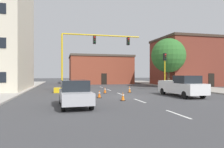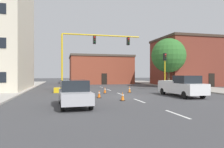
% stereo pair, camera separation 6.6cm
% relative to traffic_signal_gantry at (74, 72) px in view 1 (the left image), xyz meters
% --- Properties ---
extents(ground_plane, '(160.00, 160.00, 0.00)m').
position_rel_traffic_signal_gantry_xyz_m(ground_plane, '(4.64, -5.75, -2.32)').
color(ground_plane, '#424244').
extents(sidewalk_left, '(6.00, 56.00, 0.14)m').
position_rel_traffic_signal_gantry_xyz_m(sidewalk_left, '(-8.43, 2.25, -2.25)').
color(sidewalk_left, '#B2ADA3').
rests_on(sidewalk_left, ground_plane).
extents(sidewalk_right, '(6.00, 56.00, 0.14)m').
position_rel_traffic_signal_gantry_xyz_m(sidewalk_right, '(17.72, 2.25, -2.25)').
color(sidewalk_right, '#9E998E').
rests_on(sidewalk_right, ground_plane).
extents(lane_stripe_seg_1, '(0.16, 2.40, 0.01)m').
position_rel_traffic_signal_gantry_xyz_m(lane_stripe_seg_1, '(4.64, -14.25, -2.31)').
color(lane_stripe_seg_1, silver).
rests_on(lane_stripe_seg_1, ground_plane).
extents(lane_stripe_seg_2, '(0.16, 2.40, 0.01)m').
position_rel_traffic_signal_gantry_xyz_m(lane_stripe_seg_2, '(4.64, -8.75, -2.31)').
color(lane_stripe_seg_2, silver).
rests_on(lane_stripe_seg_2, ground_plane).
extents(lane_stripe_seg_3, '(0.16, 2.40, 0.01)m').
position_rel_traffic_signal_gantry_xyz_m(lane_stripe_seg_3, '(4.64, -3.25, -2.31)').
color(lane_stripe_seg_3, silver).
rests_on(lane_stripe_seg_3, ground_plane).
extents(lane_stripe_seg_4, '(0.16, 2.40, 0.01)m').
position_rel_traffic_signal_gantry_xyz_m(lane_stripe_seg_4, '(4.64, 2.25, -2.31)').
color(lane_stripe_seg_4, silver).
rests_on(lane_stripe_seg_4, ground_plane).
extents(lane_stripe_seg_5, '(0.16, 2.40, 0.01)m').
position_rel_traffic_signal_gantry_xyz_m(lane_stripe_seg_5, '(4.64, 7.75, -2.31)').
color(lane_stripe_seg_5, silver).
rests_on(lane_stripe_seg_5, ground_plane).
extents(building_brick_center, '(13.18, 10.02, 6.03)m').
position_rel_traffic_signal_gantry_xyz_m(building_brick_center, '(6.68, 20.30, 0.71)').
color(building_brick_center, brown).
rests_on(building_brick_center, ground_plane).
extents(building_row_right, '(13.49, 9.64, 8.56)m').
position_rel_traffic_signal_gantry_xyz_m(building_row_right, '(22.20, 8.90, 1.97)').
color(building_row_right, brown).
rests_on(building_row_right, ground_plane).
extents(traffic_signal_gantry, '(10.28, 1.20, 6.83)m').
position_rel_traffic_signal_gantry_xyz_m(traffic_signal_gantry, '(0.00, 0.00, 0.00)').
color(traffic_signal_gantry, yellow).
rests_on(traffic_signal_gantry, ground_plane).
extents(traffic_light_pole_right, '(0.32, 0.47, 4.80)m').
position_rel_traffic_signal_gantry_xyz_m(traffic_light_pole_right, '(11.50, -0.19, 1.21)').
color(traffic_light_pole_right, yellow).
rests_on(traffic_light_pole_right, ground_plane).
extents(tree_right_mid, '(5.33, 5.33, 7.67)m').
position_rel_traffic_signal_gantry_xyz_m(tree_right_mid, '(14.76, 4.75, 2.68)').
color(tree_right_mid, brown).
rests_on(tree_right_mid, ground_plane).
extents(pickup_truck_white, '(2.16, 5.46, 1.99)m').
position_rel_traffic_signal_gantry_xyz_m(pickup_truck_white, '(9.64, -6.85, -1.34)').
color(pickup_truck_white, white).
rests_on(pickup_truck_white, ground_plane).
extents(sedan_silver_near_left, '(2.05, 4.58, 1.74)m').
position_rel_traffic_signal_gantry_xyz_m(sedan_silver_near_left, '(-0.55, -10.37, -1.43)').
color(sedan_silver_near_left, '#B7B7BC').
rests_on(sedan_silver_near_left, ground_plane).
extents(traffic_cone_roadside_a, '(0.36, 0.36, 0.71)m').
position_rel_traffic_signal_gantry_xyz_m(traffic_cone_roadside_a, '(3.36, -8.40, -1.97)').
color(traffic_cone_roadside_a, black).
rests_on(traffic_cone_roadside_a, ground_plane).
extents(traffic_cone_roadside_b, '(0.36, 0.36, 0.69)m').
position_rel_traffic_signal_gantry_xyz_m(traffic_cone_roadside_b, '(1.86, -6.09, -1.98)').
color(traffic_cone_roadside_b, black).
rests_on(traffic_cone_roadside_b, ground_plane).
extents(traffic_cone_roadside_c, '(0.36, 0.36, 0.70)m').
position_rel_traffic_signal_gantry_xyz_m(traffic_cone_roadside_c, '(3.22, -2.07, -1.97)').
color(traffic_cone_roadside_c, black).
rests_on(traffic_cone_roadside_c, ground_plane).
extents(traffic_cone_roadside_d, '(0.36, 0.36, 0.77)m').
position_rel_traffic_signal_gantry_xyz_m(traffic_cone_roadside_d, '(6.07, -2.05, -1.94)').
color(traffic_cone_roadside_d, black).
rests_on(traffic_cone_roadside_d, ground_plane).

